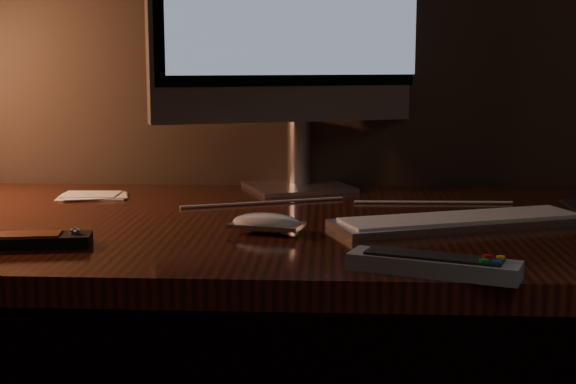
# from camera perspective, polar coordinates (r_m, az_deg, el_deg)

# --- Properties ---
(desk) EXTENTS (1.60, 0.75, 0.75)m
(desk) POSITION_cam_1_polar(r_m,az_deg,el_deg) (1.43, -1.33, -6.48)
(desk) COLOR #3C160D
(desk) RESTS_ON ground
(monitor) EXTENTS (0.58, 0.26, 0.64)m
(monitor) POSITION_cam_1_polar(r_m,az_deg,el_deg) (1.64, 0.76, 13.33)
(monitor) COLOR silver
(monitor) RESTS_ON desk
(keyboard) EXTENTS (0.43, 0.26, 0.02)m
(keyboard) POSITION_cam_1_polar(r_m,az_deg,el_deg) (1.31, 12.19, -2.02)
(keyboard) COLOR silver
(keyboard) RESTS_ON desk
(mouse) EXTENTS (0.12, 0.08, 0.02)m
(mouse) POSITION_cam_1_polar(r_m,az_deg,el_deg) (1.23, -1.52, -2.42)
(mouse) COLOR white
(mouse) RESTS_ON desk
(media_remote) EXTENTS (0.15, 0.07, 0.03)m
(media_remote) POSITION_cam_1_polar(r_m,az_deg,el_deg) (1.19, -17.19, -3.26)
(media_remote) COLOR black
(media_remote) RESTS_ON desk
(tv_remote) EXTENTS (0.22, 0.12, 0.03)m
(tv_remote) POSITION_cam_1_polar(r_m,az_deg,el_deg) (1.01, 10.29, -5.09)
(tv_remote) COLOR gray
(tv_remote) RESTS_ON desk
(papers) EXTENTS (0.14, 0.10, 0.01)m
(papers) POSITION_cam_1_polar(r_m,az_deg,el_deg) (1.60, -13.73, -0.26)
(papers) COLOR white
(papers) RESTS_ON desk
(cable) EXTENTS (0.60, 0.11, 0.01)m
(cable) POSITION_cam_1_polar(r_m,az_deg,el_deg) (1.48, 4.34, -0.82)
(cable) COLOR white
(cable) RESTS_ON desk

